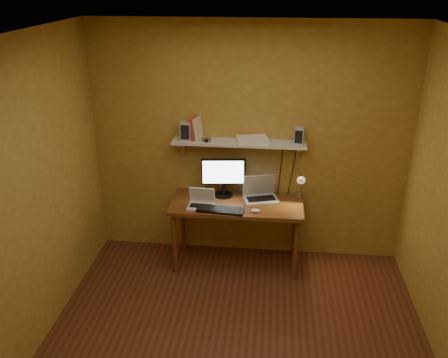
# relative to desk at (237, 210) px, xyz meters

# --- Properties ---
(room) EXTENTS (3.44, 3.24, 2.64)m
(room) POSITION_rel_desk_xyz_m (0.10, -1.28, 0.64)
(room) COLOR #5B2E17
(room) RESTS_ON ground
(desk) EXTENTS (1.40, 0.60, 0.75)m
(desk) POSITION_rel_desk_xyz_m (0.00, 0.00, 0.00)
(desk) COLOR brown
(desk) RESTS_ON ground
(wall_shelf) EXTENTS (1.40, 0.25, 0.21)m
(wall_shelf) POSITION_rel_desk_xyz_m (0.00, 0.19, 0.69)
(wall_shelf) COLOR silver
(wall_shelf) RESTS_ON room
(monitor) EXTENTS (0.48, 0.22, 0.43)m
(monitor) POSITION_rel_desk_xyz_m (-0.16, 0.17, 0.33)
(monitor) COLOR black
(monitor) RESTS_ON desk
(laptop) EXTENTS (0.41, 0.34, 0.26)m
(laptop) POSITION_rel_desk_xyz_m (0.24, 0.14, 0.16)
(laptop) COLOR #979AA0
(laptop) RESTS_ON desk
(netbook) EXTENTS (0.28, 0.21, 0.20)m
(netbook) POSITION_rel_desk_xyz_m (-0.36, -0.11, 0.14)
(netbook) COLOR white
(netbook) RESTS_ON desk
(keyboard) EXTENTS (0.49, 0.20, 0.03)m
(keyboard) POSITION_rel_desk_xyz_m (-0.15, -0.20, 0.10)
(keyboard) COLOR black
(keyboard) RESTS_ON desk
(mouse) EXTENTS (0.09, 0.06, 0.03)m
(mouse) POSITION_rel_desk_xyz_m (0.21, -0.19, 0.10)
(mouse) COLOR white
(mouse) RESTS_ON desk
(desk_lamp) EXTENTS (0.09, 0.23, 0.38)m
(desk_lamp) POSITION_rel_desk_xyz_m (0.66, 0.13, 0.29)
(desk_lamp) COLOR silver
(desk_lamp) RESTS_ON desk
(speaker_left) EXTENTS (0.11, 0.11, 0.20)m
(speaker_left) POSITION_rel_desk_xyz_m (-0.56, 0.19, 0.81)
(speaker_left) COLOR #979AA0
(speaker_left) RESTS_ON wall_shelf
(speaker_right) EXTENTS (0.12, 0.12, 0.17)m
(speaker_right) POSITION_rel_desk_xyz_m (0.63, 0.19, 0.80)
(speaker_right) COLOR #979AA0
(speaker_right) RESTS_ON wall_shelf
(books) EXTENTS (0.16, 0.17, 0.23)m
(books) POSITION_rel_desk_xyz_m (-0.47, 0.22, 0.83)
(books) COLOR #E64223
(books) RESTS_ON wall_shelf
(shelf_camera) EXTENTS (0.10, 0.05, 0.06)m
(shelf_camera) POSITION_rel_desk_xyz_m (-0.33, 0.11, 0.74)
(shelf_camera) COLOR silver
(shelf_camera) RESTS_ON wall_shelf
(router) EXTENTS (0.36, 0.28, 0.05)m
(router) POSITION_rel_desk_xyz_m (0.14, 0.18, 0.74)
(router) COLOR white
(router) RESTS_ON wall_shelf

